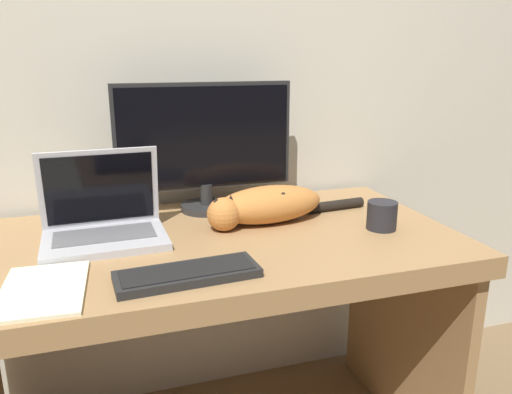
{
  "coord_description": "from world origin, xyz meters",
  "views": [
    {
      "loc": [
        -0.26,
        -0.91,
        1.23
      ],
      "look_at": [
        0.13,
        0.32,
        0.86
      ],
      "focal_mm": 35.0,
      "sensor_mm": 36.0,
      "label": 1
    }
  ],
  "objects_px": {
    "cat": "(266,205)",
    "coffee_mug": "(382,215)",
    "external_keyboard": "(187,274)",
    "monitor": "(205,144)",
    "laptop": "(103,223)"
  },
  "relations": [
    {
      "from": "monitor",
      "to": "cat",
      "type": "height_order",
      "value": "monitor"
    },
    {
      "from": "cat",
      "to": "coffee_mug",
      "type": "height_order",
      "value": "cat"
    },
    {
      "from": "external_keyboard",
      "to": "cat",
      "type": "height_order",
      "value": "cat"
    },
    {
      "from": "laptop",
      "to": "cat",
      "type": "relative_size",
      "value": 0.61
    },
    {
      "from": "monitor",
      "to": "coffee_mug",
      "type": "bearing_deg",
      "value": -37.15
    },
    {
      "from": "monitor",
      "to": "external_keyboard",
      "type": "height_order",
      "value": "monitor"
    },
    {
      "from": "cat",
      "to": "coffee_mug",
      "type": "relative_size",
      "value": 6.3
    },
    {
      "from": "laptop",
      "to": "cat",
      "type": "bearing_deg",
      "value": -1.2
    },
    {
      "from": "laptop",
      "to": "coffee_mug",
      "type": "height_order",
      "value": "laptop"
    },
    {
      "from": "external_keyboard",
      "to": "coffee_mug",
      "type": "distance_m",
      "value": 0.61
    },
    {
      "from": "coffee_mug",
      "to": "monitor",
      "type": "bearing_deg",
      "value": 142.85
    },
    {
      "from": "cat",
      "to": "laptop",
      "type": "bearing_deg",
      "value": 175.43
    },
    {
      "from": "coffee_mug",
      "to": "laptop",
      "type": "bearing_deg",
      "value": 169.09
    },
    {
      "from": "monitor",
      "to": "laptop",
      "type": "height_order",
      "value": "monitor"
    },
    {
      "from": "external_keyboard",
      "to": "monitor",
      "type": "bearing_deg",
      "value": 69.24
    }
  ]
}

